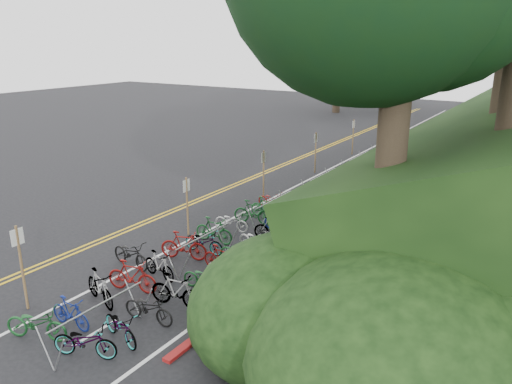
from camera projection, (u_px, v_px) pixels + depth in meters
ground at (81, 277)px, 17.17m from camera, size 120.00×120.00×0.00m
road_markings at (255, 203)px, 24.99m from camera, size 7.47×80.00×0.01m
red_curb at (365, 209)px, 23.91m from camera, size 0.25×28.00×0.10m
bike_rack_front at (99, 315)px, 13.27m from camera, size 1.12×3.14×1.12m
bike_racks_rest at (323, 180)px, 25.86m from camera, size 1.14×23.00×1.17m
signpost_near at (21, 262)px, 14.74m from camera, size 0.08×0.40×2.70m
signposts_rest at (292, 160)px, 27.73m from camera, size 0.08×18.40×2.50m
bike_front at (131, 254)px, 17.85m from camera, size 0.88×1.95×0.99m
bike_valet at (202, 254)px, 17.86m from camera, size 3.11×14.68×1.09m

